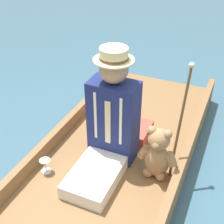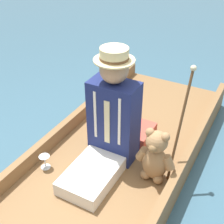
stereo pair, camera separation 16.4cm
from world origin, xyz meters
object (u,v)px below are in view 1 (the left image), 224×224
Objects in this scene: teddy_bear at (157,154)px; walking_cane at (182,112)px; seated_person at (110,124)px; wine_glass at (45,163)px.

walking_cane is (-0.10, -0.21, 0.27)m from teddy_bear.
seated_person is at bearing -2.25° from teddy_bear.
walking_cane is at bearing -116.50° from teddy_bear.
teddy_bear reaches higher than wine_glass.
walking_cane reaches higher than wine_glass.
wine_glass is (0.39, 0.32, -0.27)m from seated_person.
teddy_bear is 0.36m from walking_cane.
teddy_bear is at bearing -158.65° from wine_glass.
wine_glass is 1.09m from walking_cane.
seated_person is 1.13× the size of walking_cane.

